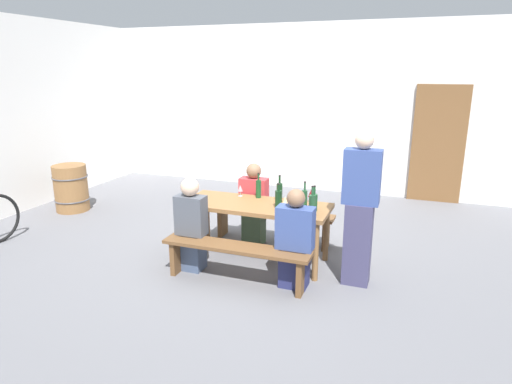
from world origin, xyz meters
TOP-DOWN VIEW (x-y plane):
  - ground_plane at (0.00, 0.00)m, footprint 24.00×24.00m
  - back_wall at (0.00, 3.72)m, footprint 14.00×0.20m
  - wooden_door at (2.16, 3.58)m, footprint 0.90×0.06m
  - tasting_table at (0.00, 0.00)m, footprint 1.82×0.72m
  - bench_near at (0.00, -0.66)m, footprint 1.72×0.30m
  - bench_far at (0.00, 0.66)m, footprint 1.72×0.30m
  - wine_bottle_0 at (0.73, -0.03)m, footprint 0.08×0.08m
  - wine_bottle_1 at (-0.06, 0.26)m, footprint 0.07×0.07m
  - wine_bottle_2 at (0.25, 0.17)m, footprint 0.07×0.07m
  - wine_bottle_3 at (0.31, -0.07)m, footprint 0.08×0.08m
  - wine_bottle_4 at (0.75, -0.19)m, footprint 0.08×0.08m
  - wine_bottle_5 at (0.61, -0.00)m, footprint 0.07×0.07m
  - wine_glass_0 at (-0.31, 0.25)m, footprint 0.07×0.07m
  - wine_glass_1 at (0.40, -0.10)m, footprint 0.06×0.06m
  - wine_glass_2 at (0.62, 0.29)m, footprint 0.07×0.07m
  - seated_guest_near_0 at (-0.63, -0.51)m, footprint 0.36×0.24m
  - seated_guest_near_1 at (0.64, -0.51)m, footprint 0.41×0.24m
  - seated_guest_far_0 at (-0.22, 0.51)m, footprint 0.37×0.24m
  - standing_host at (1.28, -0.19)m, footprint 0.39×0.24m
  - wine_barrel at (-3.68, 0.85)m, footprint 0.58×0.58m

SIDE VIEW (x-z plane):
  - ground_plane at x=0.00m, z-range 0.00..0.00m
  - bench_near at x=0.00m, z-range 0.12..0.57m
  - bench_far at x=0.00m, z-range 0.12..0.57m
  - wine_barrel at x=-3.68m, z-range 0.00..0.79m
  - seated_guest_near_1 at x=0.64m, z-range -0.03..1.09m
  - seated_guest_far_0 at x=-0.22m, z-range -0.03..1.11m
  - seated_guest_near_0 at x=-0.63m, z-range -0.02..1.12m
  - tasting_table at x=0.00m, z-range 0.29..1.04m
  - standing_host at x=1.28m, z-range -0.03..1.71m
  - wine_glass_0 at x=-0.31m, z-range 0.78..0.93m
  - wine_bottle_0 at x=0.73m, z-range 0.71..1.01m
  - wine_glass_1 at x=0.40m, z-range 0.78..0.94m
  - wine_glass_2 at x=0.62m, z-range 0.78..0.95m
  - wine_bottle_3 at x=0.31m, z-range 0.71..1.02m
  - wine_bottle_1 at x=-0.06m, z-range 0.71..1.04m
  - wine_bottle_5 at x=0.61m, z-range 0.71..1.04m
  - wine_bottle_4 at x=0.75m, z-range 0.71..1.05m
  - wine_bottle_2 at x=0.25m, z-range 0.71..1.05m
  - wooden_door at x=2.16m, z-range 0.00..2.10m
  - back_wall at x=0.00m, z-range 0.00..3.20m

